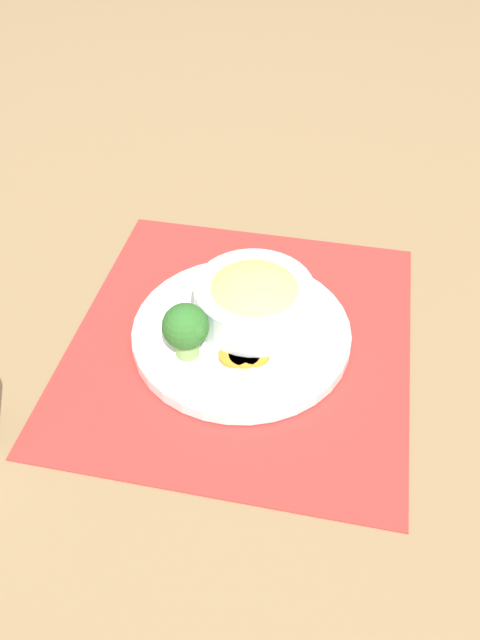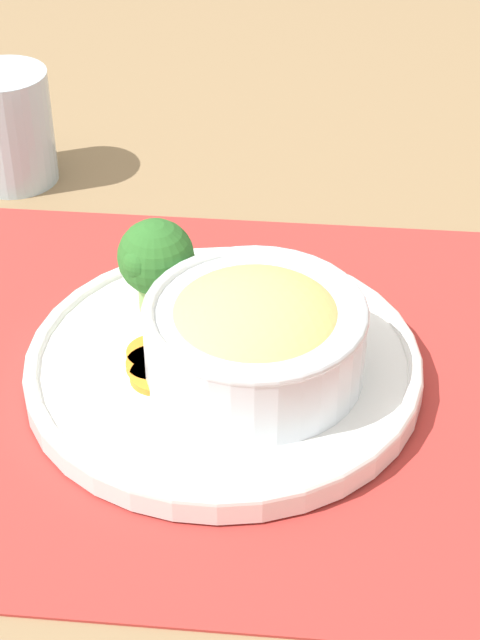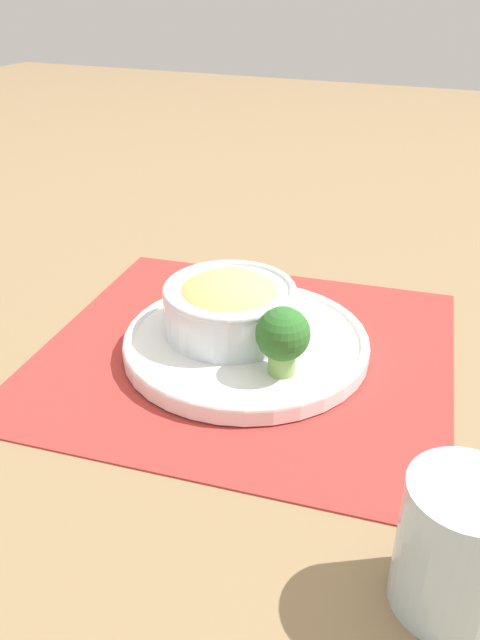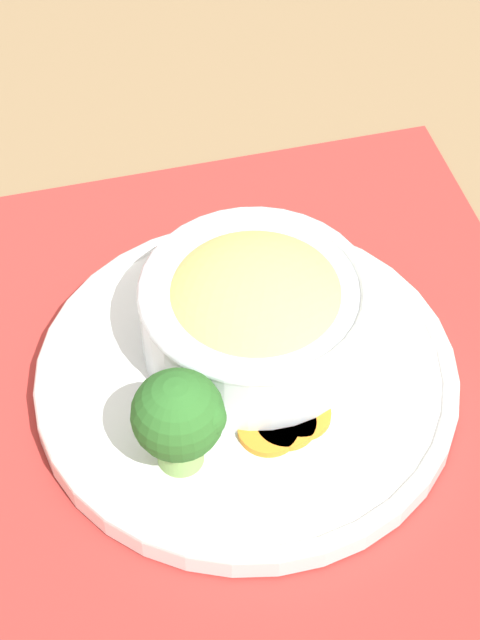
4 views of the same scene
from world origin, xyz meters
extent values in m
plane|color=#8C704C|center=(0.00, 0.00, 0.00)|extent=(4.00, 4.00, 0.00)
cube|color=#B2332D|center=(0.00, 0.00, 0.00)|extent=(0.48, 0.51, 0.00)
cylinder|color=white|center=(0.00, 0.00, 0.01)|extent=(0.28, 0.28, 0.02)
torus|color=white|center=(0.00, 0.00, 0.02)|extent=(0.28, 0.28, 0.01)
cylinder|color=silver|center=(-0.01, -0.02, 0.05)|extent=(0.15, 0.15, 0.05)
torus|color=silver|center=(-0.01, -0.02, 0.07)|extent=(0.15, 0.15, 0.01)
ellipsoid|color=#EAC66B|center=(-0.01, -0.02, 0.06)|extent=(0.12, 0.12, 0.06)
cylinder|color=#84AD5B|center=(0.05, 0.06, 0.03)|extent=(0.03, 0.03, 0.03)
sphere|color=#2D6B28|center=(0.05, 0.06, 0.07)|extent=(0.06, 0.06, 0.06)
sphere|color=#2D6B28|center=(0.03, 0.07, 0.07)|extent=(0.03, 0.03, 0.03)
sphere|color=#2D6B28|center=(0.06, 0.06, 0.07)|extent=(0.02, 0.02, 0.02)
cylinder|color=orange|center=(-0.01, 0.05, 0.02)|extent=(0.04, 0.04, 0.01)
cylinder|color=orange|center=(-0.02, 0.05, 0.02)|extent=(0.04, 0.04, 0.01)
cylinder|color=orange|center=(-0.03, 0.04, 0.02)|extent=(0.04, 0.04, 0.01)
camera|label=1|loc=(-0.18, 0.54, 0.58)|focal=35.00mm
camera|label=2|loc=(-0.57, -0.13, 0.50)|focal=60.00mm
camera|label=3|loc=(0.56, 0.24, 0.39)|focal=35.00mm
camera|label=4|loc=(0.06, 0.43, 0.58)|focal=60.00mm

